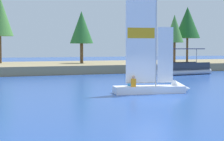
{
  "coord_description": "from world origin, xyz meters",
  "views": [
    {
      "loc": [
        -9.86,
        -18.89,
        2.81
      ],
      "look_at": [
        0.7,
        6.82,
        1.2
      ],
      "focal_mm": 61.72,
      "sensor_mm": 36.0,
      "label": 1
    }
  ],
  "objects_px": {
    "shoreline_tree_midleft": "(0,16)",
    "pontoon_boat": "(184,68)",
    "shoreline_tree_midright": "(174,29)",
    "wooden_dock": "(186,71)",
    "shoreline_tree_right": "(187,23)",
    "shoreline_tree_centre": "(82,28)",
    "sailboat": "(159,84)"
  },
  "relations": [
    {
      "from": "shoreline_tree_midright",
      "to": "pontoon_boat",
      "type": "relative_size",
      "value": 1.03
    },
    {
      "from": "shoreline_tree_midleft",
      "to": "wooden_dock",
      "type": "distance_m",
      "value": 23.53
    },
    {
      "from": "sailboat",
      "to": "shoreline_tree_midright",
      "type": "bearing_deg",
      "value": 67.26
    },
    {
      "from": "shoreline_tree_midright",
      "to": "pontoon_boat",
      "type": "height_order",
      "value": "shoreline_tree_midright"
    },
    {
      "from": "shoreline_tree_midleft",
      "to": "wooden_dock",
      "type": "relative_size",
      "value": 2.06
    },
    {
      "from": "shoreline_tree_midleft",
      "to": "shoreline_tree_right",
      "type": "relative_size",
      "value": 1.14
    },
    {
      "from": "shoreline_tree_right",
      "to": "sailboat",
      "type": "height_order",
      "value": "shoreline_tree_right"
    },
    {
      "from": "pontoon_boat",
      "to": "shoreline_tree_centre",
      "type": "bearing_deg",
      "value": 119.94
    },
    {
      "from": "shoreline_tree_centre",
      "to": "sailboat",
      "type": "height_order",
      "value": "shoreline_tree_centre"
    },
    {
      "from": "shoreline_tree_centre",
      "to": "shoreline_tree_right",
      "type": "xyz_separation_m",
      "value": [
        14.02,
        -2.17,
        0.84
      ]
    },
    {
      "from": "shoreline_tree_centre",
      "to": "shoreline_tree_right",
      "type": "height_order",
      "value": "shoreline_tree_right"
    },
    {
      "from": "shoreline_tree_midleft",
      "to": "shoreline_tree_right",
      "type": "bearing_deg",
      "value": -13.51
    },
    {
      "from": "shoreline_tree_midright",
      "to": "pontoon_boat",
      "type": "xyz_separation_m",
      "value": [
        -3.08,
        -7.09,
        -4.58
      ]
    },
    {
      "from": "shoreline_tree_midleft",
      "to": "sailboat",
      "type": "relative_size",
      "value": 1.24
    },
    {
      "from": "shoreline_tree_midright",
      "to": "wooden_dock",
      "type": "distance_m",
      "value": 7.11
    },
    {
      "from": "shoreline_tree_midleft",
      "to": "shoreline_tree_right",
      "type": "distance_m",
      "value": 24.08
    },
    {
      "from": "shoreline_tree_midleft",
      "to": "pontoon_boat",
      "type": "distance_m",
      "value": 23.28
    },
    {
      "from": "sailboat",
      "to": "pontoon_boat",
      "type": "xyz_separation_m",
      "value": [
        10.91,
        13.98,
        0.12
      ]
    },
    {
      "from": "wooden_dock",
      "to": "sailboat",
      "type": "height_order",
      "value": "sailboat"
    },
    {
      "from": "wooden_dock",
      "to": "shoreline_tree_midleft",
      "type": "bearing_deg",
      "value": 148.54
    },
    {
      "from": "shoreline_tree_centre",
      "to": "shoreline_tree_right",
      "type": "relative_size",
      "value": 0.88
    },
    {
      "from": "shoreline_tree_midleft",
      "to": "shoreline_tree_centre",
      "type": "distance_m",
      "value": 10.1
    },
    {
      "from": "shoreline_tree_midleft",
      "to": "shoreline_tree_midright",
      "type": "distance_m",
      "value": 21.8
    },
    {
      "from": "shoreline_tree_right",
      "to": "sailboat",
      "type": "bearing_deg",
      "value": -126.84
    },
    {
      "from": "shoreline_tree_midleft",
      "to": "sailboat",
      "type": "xyz_separation_m",
      "value": [
        6.62,
        -28.03,
        -6.24
      ]
    },
    {
      "from": "shoreline_tree_right",
      "to": "shoreline_tree_midright",
      "type": "bearing_deg",
      "value": -154.54
    },
    {
      "from": "sailboat",
      "to": "shoreline_tree_centre",
      "type": "bearing_deg",
      "value": 94.41
    },
    {
      "from": "shoreline_tree_midright",
      "to": "sailboat",
      "type": "bearing_deg",
      "value": -123.57
    },
    {
      "from": "shoreline_tree_centre",
      "to": "shoreline_tree_midright",
      "type": "bearing_deg",
      "value": -17.36
    },
    {
      "from": "wooden_dock",
      "to": "sailboat",
      "type": "relative_size",
      "value": 0.6
    },
    {
      "from": "wooden_dock",
      "to": "pontoon_boat",
      "type": "height_order",
      "value": "pontoon_boat"
    },
    {
      "from": "shoreline_tree_midright",
      "to": "wooden_dock",
      "type": "bearing_deg",
      "value": -105.42
    }
  ]
}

